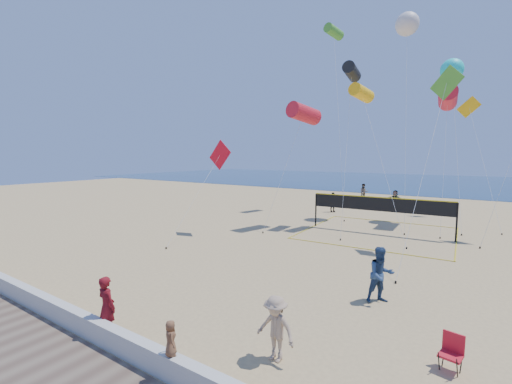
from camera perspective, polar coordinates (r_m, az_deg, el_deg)
The scene contains 22 objects.
ground at distance 10.93m, azimuth -1.72°, elevation -21.13°, with size 120.00×120.00×0.00m, color tan.
ocean at distance 70.29m, azimuth 29.13°, elevation 1.37°, with size 140.00×50.00×0.03m, color navy.
seawall at distance 8.84m, azimuth -14.44°, elevation -26.26°, with size 32.00×0.30×0.60m, color silver.
woman at distance 10.72m, azimuth -23.60°, elevation -17.12°, with size 0.63×0.41×1.73m, color maroon.
toddler at distance 8.41m, azimuth -14.05°, elevation -22.56°, with size 0.39×0.25×0.80m, color brown.
bystander_a at distance 12.68m, azimuth 20.09°, elevation -12.84°, with size 0.93×0.73×1.92m, color navy.
bystander_b at distance 8.97m, azimuth 3.28°, elevation -21.76°, with size 1.05×0.60×1.63m, color tan.
far_person_0 at distance 30.74m, azimuth 12.64°, elevation -1.67°, with size 1.02×0.42×1.74m, color gray.
far_person_1 at distance 34.69m, azimuth 22.16°, elevation -1.12°, with size 1.59×0.51×1.71m, color gray.
far_person_3 at distance 39.38m, azimuth 17.52°, elevation -0.02°, with size 0.90×0.70×1.85m, color gray.
camp_chair at distance 9.89m, azimuth 29.85°, elevation -21.91°, with size 0.54×0.65×0.97m.
volleyball_net at distance 23.23m, azimuth 19.88°, elevation -2.60°, with size 9.16×9.01×2.35m.
kite_0 at distance 23.87m, azimuth 7.99°, elevation 12.82°, with size 2.09×4.62×8.51m.
kite_1 at distance 25.26m, azimuth 15.67°, elevation 18.72°, with size 1.57×5.28×11.14m.
kite_2 at distance 24.71m, azimuth 17.18°, elevation 15.48°, with size 4.58×5.13×9.69m.
kite_3 at distance 21.64m, azimuth -6.28°, elevation 5.70°, with size 1.93×4.77×5.96m.
kite_4 at distance 20.09m, azimuth 28.92°, elevation 14.48°, with size 1.62×6.68×9.48m.
kite_6 at distance 31.05m, azimuth 23.89°, elevation 24.21°, with size 2.62×7.22×15.74m.
kite_7 at distance 30.25m, azimuth 29.86°, elevation 17.27°, with size 2.44×5.93×12.02m.
kite_8 at distance 33.70m, azimuth 12.85°, elevation 24.56°, with size 3.78×5.99×16.28m.
kite_9 at distance 32.81m, azimuth 32.12°, elevation 11.17°, with size 3.42×7.07×9.72m.
kite_10 at distance 28.05m, azimuth 29.34°, elevation 13.60°, with size 1.46×6.33×9.79m.
Camera 1 is at (5.65, -7.89, 5.02)m, focal length 24.00 mm.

